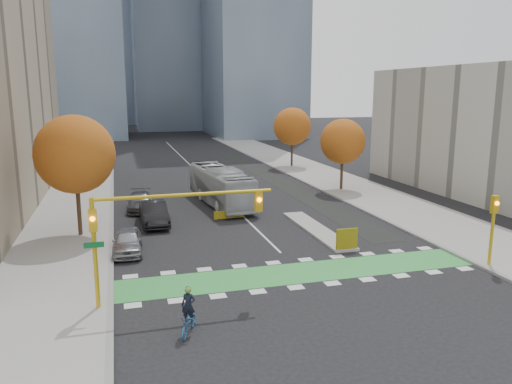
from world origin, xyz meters
TOP-DOWN VIEW (x-y plane):
  - ground at (0.00, 0.00)m, footprint 300.00×300.00m
  - sidewalk_west at (-13.50, 20.00)m, footprint 7.00×120.00m
  - sidewalk_east at (13.50, 20.00)m, footprint 7.00×120.00m
  - curb_west at (-10.00, 20.00)m, footprint 0.30×120.00m
  - curb_east at (10.00, 20.00)m, footprint 0.30×120.00m
  - bike_crossing at (0.00, 1.50)m, footprint 20.00×3.00m
  - centre_line at (0.00, 40.00)m, footprint 0.15×70.00m
  - bike_lane_paint at (7.50, 30.00)m, footprint 2.50×50.00m
  - median_island at (4.00, 9.00)m, footprint 1.60×10.00m
  - hazard_board at (4.00, 4.20)m, footprint 1.40×0.12m
  - tree_west at (-12.00, 12.00)m, footprint 5.20×5.20m
  - tree_east_near at (12.00, 22.00)m, footprint 4.40×4.40m
  - tree_east_far at (12.50, 38.00)m, footprint 4.80×4.80m
  - traffic_signal_west at (-7.93, -0.51)m, footprint 8.53×0.56m
  - traffic_signal_east at (10.50, -0.51)m, footprint 0.35×0.43m
  - cyclist at (-6.88, -3.79)m, footprint 1.28×1.83m
  - bus at (-0.77, 19.16)m, footprint 3.83×11.85m
  - parked_car_a at (-9.00, 7.58)m, footprint 1.92×4.37m
  - parked_car_b at (-6.94, 13.78)m, footprint 1.99×5.24m
  - parked_car_c at (-7.71, 18.78)m, footprint 2.31×5.06m

SIDE VIEW (x-z plane):
  - ground at x=0.00m, z-range 0.00..0.00m
  - centre_line at x=0.00m, z-range 0.00..0.01m
  - bike_lane_paint at x=7.50m, z-range 0.00..0.01m
  - bike_crossing at x=0.00m, z-range 0.00..0.01m
  - sidewalk_west at x=-13.50m, z-range 0.00..0.15m
  - sidewalk_east at x=13.50m, z-range 0.00..0.15m
  - curb_west at x=-10.00m, z-range -0.01..0.15m
  - curb_east at x=10.00m, z-range -0.01..0.15m
  - median_island at x=4.00m, z-range 0.00..0.16m
  - cyclist at x=-6.88m, z-range -0.33..1.67m
  - parked_car_c at x=-7.71m, z-range 0.00..1.44m
  - parked_car_a at x=-9.00m, z-range 0.00..1.46m
  - hazard_board at x=4.00m, z-range 0.15..1.45m
  - parked_car_b at x=-6.94m, z-range 0.00..1.71m
  - bus at x=-0.77m, z-range 0.00..3.24m
  - traffic_signal_east at x=10.50m, z-range 0.68..4.78m
  - traffic_signal_west at x=-7.93m, z-range 1.43..6.63m
  - tree_east_near at x=12.00m, z-range 1.33..8.40m
  - tree_east_far at x=12.50m, z-range 1.42..9.07m
  - tree_west at x=-12.00m, z-range 1.50..9.73m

